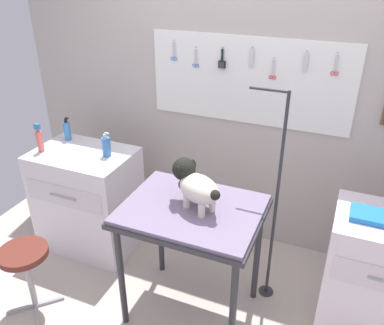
% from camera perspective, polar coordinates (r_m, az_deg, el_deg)
% --- Properties ---
extents(rear_wall_panel, '(4.00, 0.11, 2.30)m').
position_cam_1_polar(rear_wall_panel, '(3.31, 6.94, 6.91)').
color(rear_wall_panel, '#B6ACA5').
rests_on(rear_wall_panel, ground).
extents(grooming_table, '(0.89, 0.70, 0.89)m').
position_cam_1_polar(grooming_table, '(2.61, -0.04, -8.13)').
color(grooming_table, '#2D2D33').
rests_on(grooming_table, ground).
extents(grooming_arm, '(0.30, 0.11, 1.61)m').
position_cam_1_polar(grooming_arm, '(2.82, 11.59, -6.82)').
color(grooming_arm, '#2D2D33').
rests_on(grooming_arm, ground).
extents(dog, '(0.40, 0.30, 0.30)m').
position_cam_1_polar(dog, '(2.48, 0.36, -3.10)').
color(dog, silver).
rests_on(dog, grooming_table).
extents(counter_left, '(0.80, 0.58, 0.90)m').
position_cam_1_polar(counter_left, '(3.55, -14.55, -5.15)').
color(counter_left, silver).
rests_on(counter_left, ground).
extents(cabinet_right, '(0.68, 0.54, 0.89)m').
position_cam_1_polar(cabinet_right, '(2.99, 25.12, -14.48)').
color(cabinet_right, silver).
rests_on(cabinet_right, ground).
extents(stool, '(0.34, 0.34, 0.53)m').
position_cam_1_polar(stool, '(3.07, -22.71, -12.87)').
color(stool, '#9E9EA3').
rests_on(stool, ground).
extents(shampoo_bottle, '(0.07, 0.07, 0.20)m').
position_cam_1_polar(shampoo_bottle, '(3.19, -12.12, 2.25)').
color(shampoo_bottle, '#366DB4').
rests_on(shampoo_bottle, counter_left).
extents(spray_bottle_short, '(0.06, 0.06, 0.21)m').
position_cam_1_polar(spray_bottle_short, '(3.57, -17.36, 4.36)').
color(spray_bottle_short, teal).
rests_on(spray_bottle_short, counter_left).
extents(spray_bottle_tall, '(0.05, 0.05, 0.24)m').
position_cam_1_polar(spray_bottle_tall, '(3.41, -20.90, 3.07)').
color(spray_bottle_tall, '#DD625C').
rests_on(spray_bottle_tall, counter_left).
extents(supply_tray, '(0.24, 0.18, 0.04)m').
position_cam_1_polar(supply_tray, '(2.68, 24.12, -6.93)').
color(supply_tray, blue).
rests_on(supply_tray, cabinet_right).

